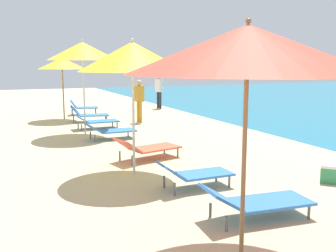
% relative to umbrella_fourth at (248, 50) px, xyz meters
% --- Properties ---
extents(umbrella_fourth, '(2.55, 2.55, 2.64)m').
position_rel_umbrella_fourth_xyz_m(umbrella_fourth, '(0.00, 0.00, 0.00)').
color(umbrella_fourth, olive).
rests_on(umbrella_fourth, ground).
extents(lounger_fourth_shoreside, '(1.62, 0.74, 0.52)m').
position_rel_umbrella_fourth_xyz_m(lounger_fourth_shoreside, '(0.87, 0.96, -2.05)').
color(lounger_fourth_shoreside, blue).
rests_on(lounger_fourth_shoreside, ground).
extents(umbrella_fifth, '(2.10, 2.10, 2.65)m').
position_rel_umbrella_fourth_xyz_m(umbrella_fifth, '(-0.01, 3.80, -0.02)').
color(umbrella_fifth, silver).
rests_on(umbrella_fifth, ground).
extents(lounger_fifth_shoreside, '(1.62, 0.98, 0.55)m').
position_rel_umbrella_fourth_xyz_m(lounger_fifth_shoreside, '(0.63, 4.83, -2.04)').
color(lounger_fifth_shoreside, '#D8593F').
rests_on(lounger_fifth_shoreside, ground).
extents(lounger_fifth_inland, '(1.33, 0.57, 0.51)m').
position_rel_umbrella_fourth_xyz_m(lounger_fifth_inland, '(0.68, 2.52, -2.05)').
color(lounger_fifth_inland, blue).
rests_on(lounger_fifth_inland, ground).
extents(umbrella_sixth, '(2.12, 2.12, 2.87)m').
position_rel_umbrella_fourth_xyz_m(umbrella_sixth, '(-0.06, 8.52, 0.21)').
color(umbrella_sixth, silver).
rests_on(umbrella_sixth, ground).
extents(lounger_sixth_shoreside, '(1.49, 0.69, 0.53)m').
position_rel_umbrella_fourth_xyz_m(lounger_sixth_shoreside, '(0.49, 9.52, -2.04)').
color(lounger_sixth_shoreside, blue).
rests_on(lounger_sixth_shoreside, ground).
extents(lounger_sixth_inland, '(1.44, 0.65, 0.50)m').
position_rel_umbrella_fourth_xyz_m(lounger_sixth_inland, '(0.47, 7.52, -2.05)').
color(lounger_sixth_inland, blue).
rests_on(lounger_sixth_inland, ground).
extents(umbrella_farthest, '(1.82, 1.82, 2.44)m').
position_rel_umbrella_fourth_xyz_m(umbrella_farthest, '(-0.17, 12.18, -0.15)').
color(umbrella_farthest, olive).
rests_on(umbrella_farthest, ground).
extents(lounger_farthest_shoreside, '(1.26, 0.86, 0.65)m').
position_rel_umbrella_fourth_xyz_m(lounger_farthest_shoreside, '(0.79, 13.35, -1.98)').
color(lounger_farthest_shoreside, blue).
rests_on(lounger_farthest_shoreside, ground).
extents(lounger_farthest_inland, '(1.49, 0.88, 0.63)m').
position_rel_umbrella_fourth_xyz_m(lounger_farthest_inland, '(0.59, 11.17, -2.02)').
color(lounger_farthest_inland, blue).
rests_on(lounger_farthest_inland, ground).
extents(person_walking_near, '(0.33, 0.41, 1.64)m').
position_rel_umbrella_fourth_xyz_m(person_walking_near, '(4.63, 14.19, -1.33)').
color(person_walking_near, '#262628').
rests_on(person_walking_near, ground).
extents(person_walking_mid, '(0.30, 0.40, 1.58)m').
position_rel_umbrella_fourth_xyz_m(person_walking_mid, '(2.30, 10.29, -1.37)').
color(person_walking_mid, orange).
rests_on(person_walking_mid, ground).
extents(cooler_box, '(0.55, 0.56, 0.34)m').
position_rel_umbrella_fourth_xyz_m(cooler_box, '(3.20, 1.82, -2.15)').
color(cooler_box, '#338C59').
rests_on(cooler_box, ground).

